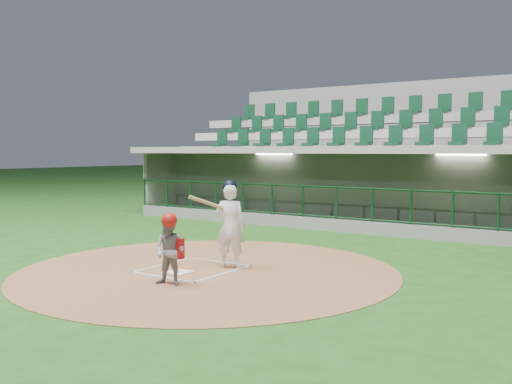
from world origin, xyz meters
The scene contains 8 objects.
ground centered at (0.00, 0.00, 0.00)m, with size 120.00×120.00×0.00m, color #1B4B15.
dirt_circle centered at (0.30, -0.20, 0.01)m, with size 7.20×7.20×0.01m, color brown.
home_plate centered at (0.00, -0.70, 0.02)m, with size 0.43×0.43×0.02m, color white.
batter_box_chalk centered at (0.00, -0.30, 0.02)m, with size 1.55×1.80×0.01m.
dugout_structure centered at (0.09, 7.82, 0.97)m, with size 16.40×3.70×3.00m.
seating_deck centered at (0.00, 10.91, 1.42)m, with size 17.00×6.72×5.15m.
batter centered at (0.51, 0.22, 0.87)m, with size 0.89×0.93×1.71m.
catcher centered at (0.53, -1.51, 0.62)m, with size 0.64×0.55×1.23m.
Camera 1 is at (7.02, -8.57, 2.27)m, focal length 40.00 mm.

